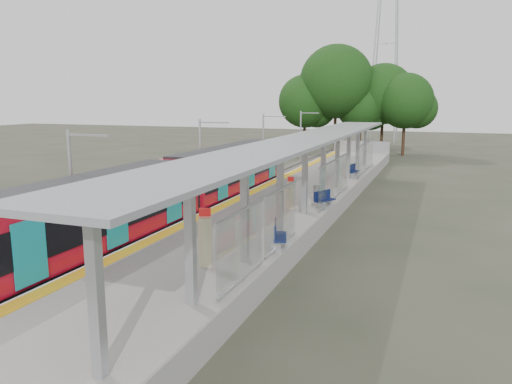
% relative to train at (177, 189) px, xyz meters
% --- Properties ---
extents(ground, '(200.00, 200.00, 0.00)m').
position_rel_train_xyz_m(ground, '(4.50, -12.75, -2.05)').
color(ground, '#474438').
rests_on(ground, ground).
extents(trackbed, '(3.00, 70.00, 0.24)m').
position_rel_train_xyz_m(trackbed, '(-0.00, 7.25, -1.93)').
color(trackbed, '#59544C').
rests_on(trackbed, ground).
extents(platform, '(6.00, 50.00, 1.00)m').
position_rel_train_xyz_m(platform, '(4.50, 7.25, -1.55)').
color(platform, gray).
rests_on(platform, ground).
extents(tactile_strip, '(0.60, 50.00, 0.02)m').
position_rel_train_xyz_m(tactile_strip, '(1.95, 7.25, -1.04)').
color(tactile_strip, '#C48D17').
rests_on(tactile_strip, platform).
extents(end_fence, '(6.00, 0.10, 1.20)m').
position_rel_train_xyz_m(end_fence, '(4.50, 32.20, -0.45)').
color(end_fence, '#9EA0A5').
rests_on(end_fence, platform).
extents(train, '(2.74, 27.60, 3.62)m').
position_rel_train_xyz_m(train, '(0.00, 0.00, 0.00)').
color(train, black).
rests_on(train, ground).
extents(canopy, '(3.27, 38.00, 3.66)m').
position_rel_train_xyz_m(canopy, '(6.11, 3.43, 2.15)').
color(canopy, '#9EA0A5').
rests_on(canopy, platform).
extents(pylon, '(8.00, 4.00, 38.00)m').
position_rel_train_xyz_m(pylon, '(3.50, 60.25, 16.95)').
color(pylon, '#9EA0A5').
rests_on(pylon, ground).
extents(tree_cluster, '(18.28, 10.57, 13.17)m').
position_rel_train_xyz_m(tree_cluster, '(2.40, 39.33, 5.36)').
color(tree_cluster, '#382316').
rests_on(tree_cluster, ground).
extents(catenary_masts, '(2.08, 48.16, 5.40)m').
position_rel_train_xyz_m(catenary_masts, '(-1.72, 6.25, 0.86)').
color(catenary_masts, '#9EA0A5').
rests_on(catenary_masts, ground).
extents(bench_near, '(0.91, 1.59, 1.04)m').
position_rel_train_xyz_m(bench_near, '(7.11, -4.84, -0.51)').
color(bench_near, '#0F1B4C').
rests_on(bench_near, platform).
extents(bench_mid, '(0.96, 1.40, 0.92)m').
position_rel_train_xyz_m(bench_mid, '(7.12, 2.90, -0.57)').
color(bench_mid, '#0F1B4C').
rests_on(bench_mid, platform).
extents(bench_far, '(0.68, 1.45, 0.95)m').
position_rel_train_xyz_m(bench_far, '(6.73, 14.06, -0.55)').
color(bench_far, '#0F1B4C').
rests_on(bench_far, platform).
extents(info_pillar_near, '(0.46, 0.46, 2.03)m').
position_rel_train_xyz_m(info_pillar_near, '(5.43, -7.72, -0.17)').
color(info_pillar_near, beige).
rests_on(info_pillar_near, platform).
extents(info_pillar_far, '(0.38, 0.38, 1.70)m').
position_rel_train_xyz_m(info_pillar_far, '(5.54, 2.04, -0.32)').
color(info_pillar_far, beige).
rests_on(info_pillar_far, platform).
extents(litter_bin, '(0.47, 0.47, 0.93)m').
position_rel_train_xyz_m(litter_bin, '(6.44, 4.22, -0.59)').
color(litter_bin, '#9EA0A5').
rests_on(litter_bin, platform).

